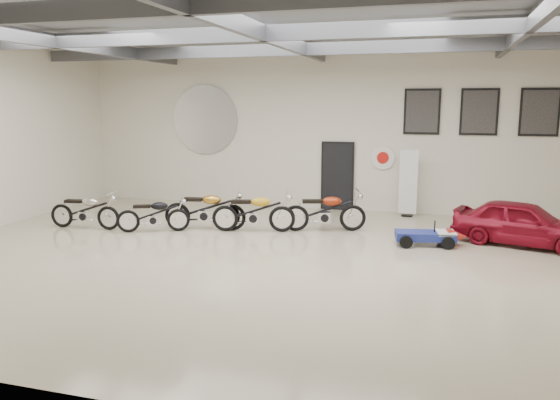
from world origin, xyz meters
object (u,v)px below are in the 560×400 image
(motorcycle_gold, at_px, (205,209))
(vintage_car, at_px, (523,223))
(go_kart, at_px, (431,233))
(motorcycle_silver, at_px, (84,210))
(banner_stand, at_px, (408,184))
(motorcycle_yellow, at_px, (253,211))
(motorcycle_black, at_px, (153,214))
(motorcycle_red, at_px, (324,210))

(motorcycle_gold, distance_m, vintage_car, 7.97)
(motorcycle_gold, height_order, vintage_car, motorcycle_gold)
(go_kart, bearing_deg, motorcycle_silver, 174.88)
(motorcycle_gold, bearing_deg, vintage_car, -3.99)
(motorcycle_gold, distance_m, go_kart, 5.88)
(banner_stand, height_order, motorcycle_yellow, banner_stand)
(motorcycle_black, relative_size, motorcycle_red, 0.86)
(motorcycle_black, distance_m, go_kart, 7.09)
(banner_stand, height_order, go_kart, banner_stand)
(motorcycle_yellow, xyz_separation_m, vintage_car, (6.61, 0.51, -0.02))
(motorcycle_black, height_order, motorcycle_yellow, motorcycle_yellow)
(motorcycle_black, relative_size, go_kart, 1.09)
(banner_stand, relative_size, vintage_car, 0.62)
(motorcycle_silver, height_order, vintage_car, vintage_car)
(motorcycle_silver, distance_m, go_kart, 9.06)
(motorcycle_yellow, bearing_deg, motorcycle_black, -176.24)
(motorcycle_silver, xyz_separation_m, motorcycle_red, (6.26, 1.55, 0.04))
(go_kart, bearing_deg, banner_stand, 92.68)
(motorcycle_gold, relative_size, motorcycle_red, 1.01)
(motorcycle_red, height_order, vintage_car, motorcycle_red)
(motorcycle_silver, distance_m, motorcycle_gold, 3.26)
(banner_stand, xyz_separation_m, motorcycle_silver, (-8.26, -4.11, -0.46))
(motorcycle_black, distance_m, motorcycle_gold, 1.36)
(motorcycle_silver, distance_m, vintage_car, 11.19)
(motorcycle_gold, distance_m, motorcycle_yellow, 1.34)
(motorcycle_gold, xyz_separation_m, motorcycle_red, (3.12, 0.71, -0.01))
(banner_stand, relative_size, go_kart, 1.15)
(banner_stand, xyz_separation_m, motorcycle_gold, (-5.12, -3.27, -0.41))
(motorcycle_black, bearing_deg, banner_stand, 8.14)
(motorcycle_red, bearing_deg, motorcycle_gold, 175.41)
(motorcycle_yellow, xyz_separation_m, go_kart, (4.53, -0.14, -0.25))
(banner_stand, height_order, motorcycle_silver, banner_stand)
(motorcycle_black, height_order, go_kart, motorcycle_black)
(banner_stand, bearing_deg, go_kart, -72.96)
(motorcycle_yellow, bearing_deg, vintage_car, -8.60)
(banner_stand, xyz_separation_m, motorcycle_yellow, (-3.78, -3.16, -0.42))
(motorcycle_black, height_order, motorcycle_red, motorcycle_red)
(banner_stand, xyz_separation_m, go_kart, (0.76, -3.30, -0.67))
(motorcycle_silver, distance_m, motorcycle_yellow, 4.59)
(motorcycle_black, xyz_separation_m, go_kart, (7.06, 0.62, -0.17))
(motorcycle_black, distance_m, motorcycle_red, 4.51)
(motorcycle_yellow, relative_size, go_kart, 1.26)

